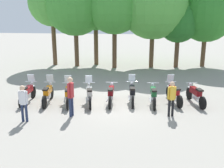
{
  "coord_description": "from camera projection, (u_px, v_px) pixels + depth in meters",
  "views": [
    {
      "loc": [
        1.46,
        -13.09,
        4.68
      ],
      "look_at": [
        0.0,
        0.5,
        0.9
      ],
      "focal_mm": 43.59,
      "sensor_mm": 36.0,
      "label": 1
    }
  ],
  "objects": [
    {
      "name": "tree_0",
      "position": [
        52.0,
        3.0,
        22.28
      ],
      "size": [
        3.91,
        3.91,
        7.16
      ],
      "color": "brown",
      "rests_on": "ground_plane"
    },
    {
      "name": "motorcycle_6",
      "position": [
        153.0,
        95.0,
        13.7
      ],
      "size": [
        0.62,
        2.19,
        0.99
      ],
      "rotation": [
        0.0,
        0.0,
        1.61
      ],
      "color": "black",
      "rests_on": "ground_plane"
    },
    {
      "name": "motorcycle_4",
      "position": [
        111.0,
        94.0,
        13.83
      ],
      "size": [
        0.62,
        2.19,
        0.99
      ],
      "rotation": [
        0.0,
        0.0,
        1.61
      ],
      "color": "black",
      "rests_on": "ground_plane"
    },
    {
      "name": "motorcycle_1",
      "position": [
        48.0,
        93.0,
        13.89
      ],
      "size": [
        0.62,
        2.19,
        1.37
      ],
      "rotation": [
        0.0,
        0.0,
        1.67
      ],
      "color": "black",
      "rests_on": "ground_plane"
    },
    {
      "name": "person_1",
      "position": [
        71.0,
        93.0,
        12.01
      ],
      "size": [
        0.3,
        0.4,
        1.81
      ],
      "rotation": [
        0.0,
        0.0,
        2.81
      ],
      "color": "#232D4C",
      "rests_on": "ground_plane"
    },
    {
      "name": "motorcycle_2",
      "position": [
        68.0,
        94.0,
        13.73
      ],
      "size": [
        0.72,
        2.16,
        1.37
      ],
      "rotation": [
        0.0,
        0.0,
        1.79
      ],
      "color": "black",
      "rests_on": "ground_plane"
    },
    {
      "name": "tree_6",
      "position": [
        207.0,
        14.0,
        21.79
      ],
      "size": [
        4.5,
        4.5,
        6.55
      ],
      "color": "brown",
      "rests_on": "ground_plane"
    },
    {
      "name": "motorcycle_3",
      "position": [
        89.0,
        94.0,
        13.75
      ],
      "size": [
        0.73,
        2.16,
        1.37
      ],
      "rotation": [
        0.0,
        0.0,
        1.79
      ],
      "color": "black",
      "rests_on": "ground_plane"
    },
    {
      "name": "person_0",
      "position": [
        172.0,
        96.0,
        12.05
      ],
      "size": [
        0.41,
        0.27,
        1.62
      ],
      "rotation": [
        0.0,
        0.0,
        1.88
      ],
      "color": "black",
      "rests_on": "ground_plane"
    },
    {
      "name": "tree_2",
      "position": [
        95.0,
        7.0,
        22.47
      ],
      "size": [
        3.87,
        3.87,
        6.8
      ],
      "color": "brown",
      "rests_on": "ground_plane"
    },
    {
      "name": "ground_plane",
      "position": [
        111.0,
        103.0,
        13.94
      ],
      "size": [
        80.0,
        80.0,
        0.0
      ],
      "primitive_type": "plane",
      "color": "gray"
    },
    {
      "name": "motorcycle_0",
      "position": [
        28.0,
        93.0,
        13.97
      ],
      "size": [
        0.62,
        2.19,
        1.37
      ],
      "rotation": [
        0.0,
        0.0,
        1.6
      ],
      "color": "black",
      "rests_on": "ground_plane"
    },
    {
      "name": "tree_1",
      "position": [
        75.0,
        5.0,
        21.77
      ],
      "size": [
        4.91,
        4.91,
        7.45
      ],
      "color": "brown",
      "rests_on": "ground_plane"
    },
    {
      "name": "tree_3",
      "position": [
        115.0,
        6.0,
        21.17
      ],
      "size": [
        4.38,
        4.38,
        7.09
      ],
      "color": "brown",
      "rests_on": "ground_plane"
    },
    {
      "name": "tree_4",
      "position": [
        153.0,
        5.0,
        21.33
      ],
      "size": [
        5.4,
        5.4,
        7.69
      ],
      "color": "brown",
      "rests_on": "ground_plane"
    },
    {
      "name": "person_2",
      "position": [
        23.0,
        101.0,
        11.45
      ],
      "size": [
        0.41,
        0.23,
        1.62
      ],
      "rotation": [
        0.0,
        0.0,
        1.67
      ],
      "color": "#232D4C",
      "rests_on": "ground_plane"
    },
    {
      "name": "motorcycle_8",
      "position": [
        196.0,
        94.0,
        13.76
      ],
      "size": [
        0.77,
        2.15,
        0.99
      ],
      "rotation": [
        0.0,
        0.0,
        1.82
      ],
      "color": "black",
      "rests_on": "ground_plane"
    },
    {
      "name": "motorcycle_7",
      "position": [
        174.0,
        93.0,
        13.94
      ],
      "size": [
        0.77,
        2.15,
        1.37
      ],
      "rotation": [
        0.0,
        0.0,
        1.82
      ],
      "color": "black",
      "rests_on": "ground_plane"
    },
    {
      "name": "tree_5",
      "position": [
        179.0,
        22.0,
        21.71
      ],
      "size": [
        3.31,
        3.31,
        5.34
      ],
      "color": "brown",
      "rests_on": "ground_plane"
    },
    {
      "name": "motorcycle_5",
      "position": [
        132.0,
        93.0,
        13.98
      ],
      "size": [
        0.62,
        2.19,
        1.37
      ],
      "rotation": [
        0.0,
        0.0,
        1.65
      ],
      "color": "black",
      "rests_on": "ground_plane"
    }
  ]
}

